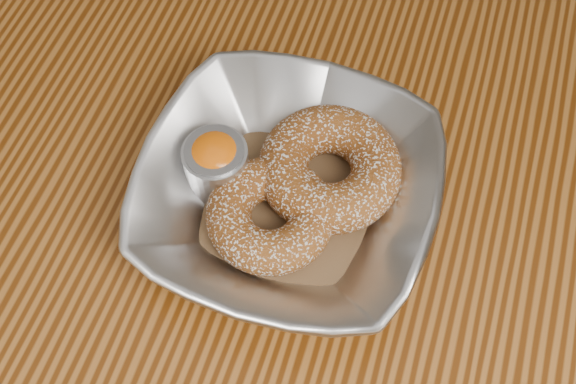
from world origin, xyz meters
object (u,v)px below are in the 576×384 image
(donut_back, at_px, (330,168))
(ramekin, at_px, (216,163))
(serving_bowl, at_px, (288,193))
(table, at_px, (226,264))
(donut_front, at_px, (270,215))

(donut_back, xyz_separation_m, ramekin, (-0.08, -0.03, 0.00))
(serving_bowl, bearing_deg, donut_back, 51.54)
(ramekin, bearing_deg, serving_bowl, -4.58)
(table, relative_size, serving_bowl, 5.27)
(donut_front, height_order, ramekin, ramekin)
(table, xyz_separation_m, serving_bowl, (0.05, 0.02, 0.13))
(serving_bowl, xyz_separation_m, donut_front, (-0.01, -0.02, -0.00))
(donut_back, height_order, ramekin, ramekin)
(serving_bowl, height_order, donut_front, serving_bowl)
(ramekin, bearing_deg, donut_back, 16.97)
(serving_bowl, relative_size, ramekin, 4.44)
(table, distance_m, ramekin, 0.14)
(serving_bowl, bearing_deg, ramekin, 175.42)
(table, xyz_separation_m, donut_back, (0.08, 0.05, 0.13))
(serving_bowl, relative_size, donut_front, 2.32)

